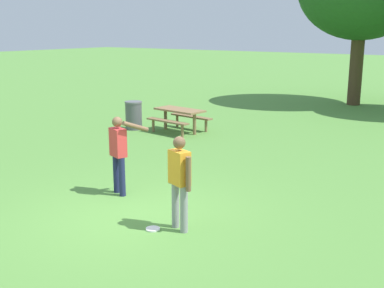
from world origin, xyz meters
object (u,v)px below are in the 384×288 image
(frisbee, at_px, (153,229))
(trash_can_beside_table, at_px, (134,115))
(person_thrower, at_px, (179,177))
(person_catcher, at_px, (119,149))
(picnic_table_near, at_px, (180,115))

(frisbee, xyz_separation_m, trash_can_beside_table, (-5.97, 6.24, 0.47))
(person_thrower, xyz_separation_m, person_catcher, (-2.11, 0.77, 0.02))
(person_catcher, bearing_deg, frisbee, -30.98)
(frisbee, distance_m, trash_can_beside_table, 8.65)
(person_thrower, relative_size, picnic_table_near, 0.88)
(person_catcher, bearing_deg, picnic_table_near, 115.11)
(person_catcher, height_order, trash_can_beside_table, person_catcher)
(frisbee, xyz_separation_m, picnic_table_near, (-4.43, 6.79, 0.55))
(person_catcher, relative_size, picnic_table_near, 0.88)
(person_thrower, xyz_separation_m, frisbee, (-0.38, -0.27, -0.93))
(trash_can_beside_table, bearing_deg, frisbee, -46.25)
(picnic_table_near, bearing_deg, trash_can_beside_table, -160.57)
(person_thrower, distance_m, frisbee, 1.04)
(picnic_table_near, distance_m, trash_can_beside_table, 1.64)
(frisbee, bearing_deg, person_catcher, 149.02)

